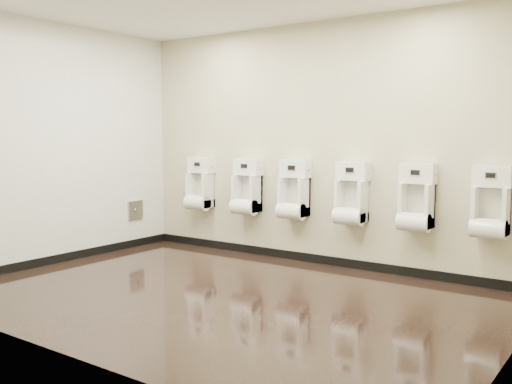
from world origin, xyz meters
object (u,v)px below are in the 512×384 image
urinal_0 (200,188)px  urinal_1 (247,191)px  urinal_5 (491,208)px  urinal_3 (351,198)px  urinal_2 (294,194)px  urinal_4 (416,203)px  access_panel (135,210)px

urinal_0 → urinal_1: 0.77m
urinal_0 → urinal_5: 3.66m
urinal_3 → urinal_2: bearing=180.0°
urinal_0 → urinal_2: bearing=0.0°
urinal_0 → urinal_4: (2.94, 0.00, 0.00)m
urinal_0 → urinal_2: size_ratio=1.00×
urinal_2 → urinal_4: size_ratio=1.00×
urinal_3 → urinal_5: bearing=0.0°
urinal_2 → urinal_3: bearing=0.0°
access_panel → urinal_0: 0.94m
urinal_2 → urinal_4: 1.48m
urinal_0 → urinal_5: size_ratio=1.00×
urinal_1 → urinal_5: (2.90, 0.00, 0.00)m
access_panel → urinal_3: bearing=8.2°
urinal_0 → urinal_3: 2.20m
access_panel → urinal_4: bearing=6.6°
urinal_2 → urinal_0: bearing=180.0°
urinal_4 → urinal_1: bearing=180.0°
urinal_0 → urinal_2: 1.46m
access_panel → urinal_5: 4.48m
access_panel → urinal_0: (0.78, 0.43, 0.31)m
urinal_4 → urinal_0: bearing=180.0°
access_panel → urinal_3: size_ratio=0.36×
urinal_2 → urinal_4: (1.48, 0.00, 0.00)m
urinal_5 → urinal_1: bearing=180.0°
urinal_5 → urinal_3: bearing=180.0°
urinal_2 → urinal_5: (2.21, 0.00, 0.00)m
access_panel → urinal_1: urinal_1 is taller
urinal_0 → urinal_4: size_ratio=1.00×
urinal_1 → urinal_5: 2.90m
access_panel → urinal_4: urinal_4 is taller
urinal_1 → urinal_4: size_ratio=1.00×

